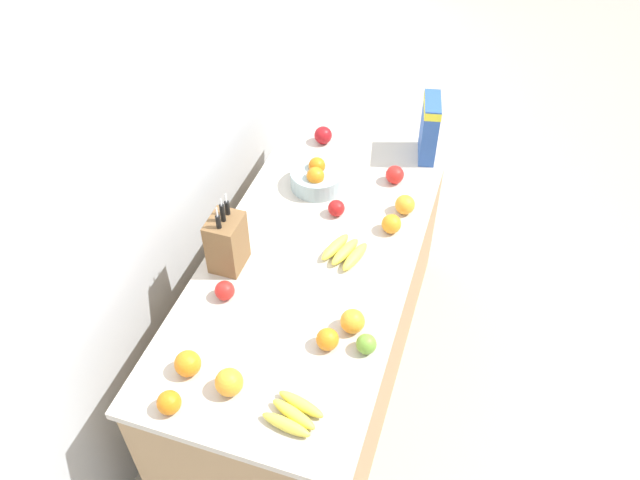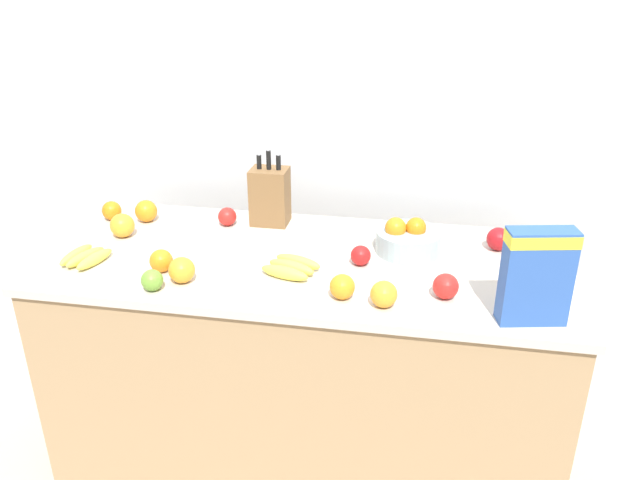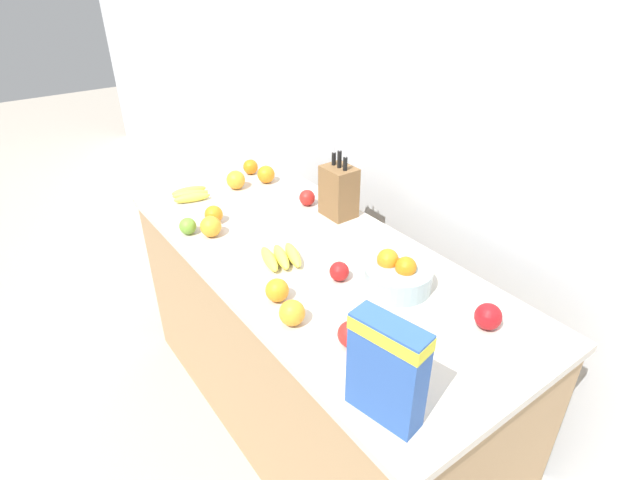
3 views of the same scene
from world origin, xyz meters
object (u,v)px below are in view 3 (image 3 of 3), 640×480
(banana_bunch_left, at_px, (190,194))
(apple_rear, at_px, (339,271))
(orange_front_center, at_px, (214,215))
(banana_bunch_right, at_px, (281,257))
(orange_front_right, at_px, (251,167))
(cereal_box, at_px, (387,367))
(orange_mid_left, at_px, (236,180))
(apple_front, at_px, (351,334))
(orange_mid_right, at_px, (277,290))
(knife_block, at_px, (339,191))
(apple_middle, at_px, (307,198))
(orange_by_cereal, at_px, (266,174))
(apple_leftmost, at_px, (188,226))
(apple_rightmost, at_px, (488,316))
(orange_front_left, at_px, (292,313))
(orange_back_center, at_px, (211,226))
(fruit_bowl, at_px, (398,275))

(banana_bunch_left, relative_size, apple_rear, 2.69)
(orange_front_center, bearing_deg, apple_rear, 14.33)
(banana_bunch_right, distance_m, orange_front_right, 0.86)
(cereal_box, xyz_separation_m, orange_mid_left, (-1.41, 0.34, -0.11))
(cereal_box, height_order, banana_bunch_left, cereal_box)
(apple_front, height_order, orange_mid_right, apple_front)
(banana_bunch_left, bearing_deg, knife_block, 39.91)
(apple_middle, distance_m, orange_by_cereal, 0.32)
(orange_by_cereal, relative_size, orange_mid_right, 1.10)
(apple_leftmost, bearing_deg, orange_by_cereal, 116.14)
(apple_leftmost, relative_size, orange_by_cereal, 0.80)
(orange_mid_right, bearing_deg, orange_by_cereal, 151.17)
(cereal_box, xyz_separation_m, orange_mid_right, (-0.55, 0.03, -0.12))
(apple_middle, relative_size, orange_front_center, 0.94)
(apple_rightmost, distance_m, orange_mid_left, 1.37)
(apple_leftmost, bearing_deg, apple_middle, 82.65)
(orange_front_left, relative_size, orange_front_center, 1.06)
(orange_front_left, relative_size, orange_mid_right, 1.04)
(apple_front, bearing_deg, apple_middle, 152.80)
(banana_bunch_left, relative_size, apple_front, 2.33)
(cereal_box, bearing_deg, knife_block, 136.28)
(knife_block, xyz_separation_m, orange_front_left, (0.49, -0.56, -0.07))
(apple_middle, bearing_deg, apple_rear, -24.35)
(orange_front_right, bearing_deg, knife_block, 7.31)
(banana_bunch_left, bearing_deg, orange_back_center, -11.40)
(apple_rear, relative_size, apple_front, 0.87)
(apple_leftmost, xyz_separation_m, orange_front_center, (-0.02, 0.13, 0.00))
(cereal_box, distance_m, orange_front_left, 0.43)
(orange_front_center, bearing_deg, orange_by_cereal, 120.43)
(fruit_bowl, height_order, orange_mid_left, fruit_bowl)
(fruit_bowl, bearing_deg, orange_back_center, -153.01)
(orange_front_right, xyz_separation_m, orange_mid_left, (0.12, -0.15, 0.01))
(banana_bunch_left, bearing_deg, orange_mid_right, -5.68)
(cereal_box, relative_size, banana_bunch_left, 1.53)
(orange_front_right, bearing_deg, banana_bunch_right, -22.00)
(apple_rear, distance_m, apple_middle, 0.60)
(knife_block, distance_m, apple_middle, 0.18)
(orange_front_right, xyz_separation_m, orange_front_center, (0.37, -0.39, 0.00))
(fruit_bowl, distance_m, apple_rightmost, 0.32)
(fruit_bowl, height_order, apple_leftmost, fruit_bowl)
(cereal_box, bearing_deg, banana_bunch_right, 155.51)
(banana_bunch_right, xyz_separation_m, apple_rightmost, (0.68, 0.31, 0.02))
(apple_rear, bearing_deg, orange_by_cereal, 165.27)
(fruit_bowl, bearing_deg, knife_block, 162.52)
(knife_block, bearing_deg, orange_mid_left, -155.91)
(orange_front_left, distance_m, orange_front_center, 0.75)
(banana_bunch_right, bearing_deg, orange_mid_right, -35.61)
(orange_front_left, bearing_deg, orange_mid_left, 161.29)
(knife_block, distance_m, banana_bunch_right, 0.45)
(apple_leftmost, relative_size, orange_front_left, 0.84)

